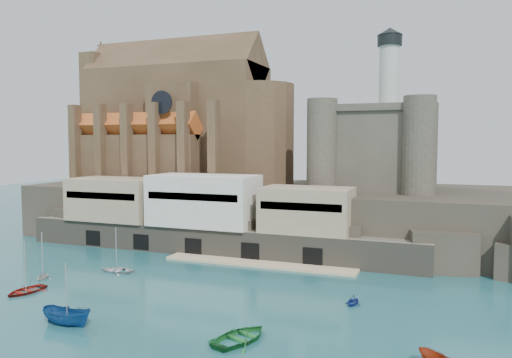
{
  "coord_description": "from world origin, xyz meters",
  "views": [
    {
      "loc": [
        28.25,
        -51.73,
        18.63
      ],
      "look_at": [
        -3.82,
        32.0,
        11.91
      ],
      "focal_mm": 35.0,
      "sensor_mm": 36.0,
      "label": 1
    }
  ],
  "objects_px": {
    "church": "(183,125)",
    "boat_0": "(26,292)",
    "castle_keep": "(376,143)",
    "boat_2": "(67,325)"
  },
  "relations": [
    {
      "from": "castle_keep",
      "to": "church",
      "type": "bearing_deg",
      "value": 178.89
    },
    {
      "from": "boat_0",
      "to": "boat_2",
      "type": "bearing_deg",
      "value": -23.07
    },
    {
      "from": "castle_keep",
      "to": "boat_2",
      "type": "xyz_separation_m",
      "value": [
        -23.52,
        -53.44,
        -18.31
      ]
    },
    {
      "from": "castle_keep",
      "to": "boat_2",
      "type": "height_order",
      "value": "castle_keep"
    },
    {
      "from": "church",
      "to": "castle_keep",
      "type": "height_order",
      "value": "church"
    },
    {
      "from": "boat_0",
      "to": "castle_keep",
      "type": "bearing_deg",
      "value": 58.02
    },
    {
      "from": "church",
      "to": "castle_keep",
      "type": "distance_m",
      "value": 40.39
    },
    {
      "from": "church",
      "to": "boat_2",
      "type": "distance_m",
      "value": 60.88
    },
    {
      "from": "church",
      "to": "boat_0",
      "type": "relative_size",
      "value": 8.84
    },
    {
      "from": "church",
      "to": "castle_keep",
      "type": "relative_size",
      "value": 1.6
    }
  ]
}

